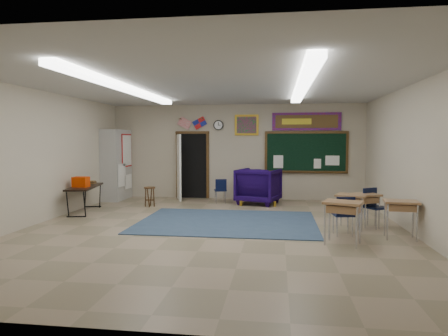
# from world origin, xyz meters

# --- Properties ---
(floor) EXTENTS (9.00, 9.00, 0.00)m
(floor) POSITION_xyz_m (0.00, 0.00, 0.00)
(floor) COLOR gray
(floor) RESTS_ON ground
(back_wall) EXTENTS (8.00, 0.04, 3.00)m
(back_wall) POSITION_xyz_m (0.00, 4.50, 1.50)
(back_wall) COLOR #AFA28E
(back_wall) RESTS_ON floor
(front_wall) EXTENTS (8.00, 0.04, 3.00)m
(front_wall) POSITION_xyz_m (0.00, -4.50, 1.50)
(front_wall) COLOR #AFA28E
(front_wall) RESTS_ON floor
(left_wall) EXTENTS (0.04, 9.00, 3.00)m
(left_wall) POSITION_xyz_m (-4.00, 0.00, 1.50)
(left_wall) COLOR #AFA28E
(left_wall) RESTS_ON floor
(right_wall) EXTENTS (0.04, 9.00, 3.00)m
(right_wall) POSITION_xyz_m (4.00, 0.00, 1.50)
(right_wall) COLOR #AFA28E
(right_wall) RESTS_ON floor
(ceiling) EXTENTS (8.00, 9.00, 0.04)m
(ceiling) POSITION_xyz_m (0.00, 0.00, 3.00)
(ceiling) COLOR beige
(ceiling) RESTS_ON back_wall
(area_rug) EXTENTS (4.00, 3.00, 0.02)m
(area_rug) POSITION_xyz_m (0.20, 0.80, 0.01)
(area_rug) COLOR #344864
(area_rug) RESTS_ON floor
(fluorescent_strips) EXTENTS (3.86, 6.00, 0.10)m
(fluorescent_strips) POSITION_xyz_m (0.00, 0.00, 2.94)
(fluorescent_strips) COLOR white
(fluorescent_strips) RESTS_ON ceiling
(doorway) EXTENTS (1.10, 0.89, 2.16)m
(doorway) POSITION_xyz_m (-1.50, 4.35, 1.06)
(doorway) COLOR black
(doorway) RESTS_ON back_wall
(chalkboard) EXTENTS (2.55, 0.14, 1.30)m
(chalkboard) POSITION_xyz_m (2.20, 4.46, 1.46)
(chalkboard) COLOR #4E3316
(chalkboard) RESTS_ON back_wall
(bulletin_board) EXTENTS (2.10, 0.05, 0.55)m
(bulletin_board) POSITION_xyz_m (2.20, 4.47, 2.45)
(bulletin_board) COLOR #B60F1B
(bulletin_board) RESTS_ON back_wall
(framed_art_print) EXTENTS (0.75, 0.05, 0.65)m
(framed_art_print) POSITION_xyz_m (0.35, 4.47, 2.35)
(framed_art_print) COLOR #AF8621
(framed_art_print) RESTS_ON back_wall
(wall_clock) EXTENTS (0.32, 0.05, 0.32)m
(wall_clock) POSITION_xyz_m (-0.55, 4.47, 2.35)
(wall_clock) COLOR black
(wall_clock) RESTS_ON back_wall
(wall_flags) EXTENTS (1.16, 0.06, 0.70)m
(wall_flags) POSITION_xyz_m (-1.40, 4.44, 2.48)
(wall_flags) COLOR red
(wall_flags) RESTS_ON back_wall
(storage_cabinet) EXTENTS (0.59, 1.25, 2.20)m
(storage_cabinet) POSITION_xyz_m (-3.71, 3.85, 1.10)
(storage_cabinet) COLOR #A3A39E
(storage_cabinet) RESTS_ON floor
(wingback_armchair) EXTENTS (1.41, 1.43, 1.05)m
(wingback_armchair) POSITION_xyz_m (0.78, 3.56, 0.53)
(wingback_armchair) COLOR #120533
(wingback_armchair) RESTS_ON floor
(student_chair_reading) EXTENTS (0.45, 0.45, 0.73)m
(student_chair_reading) POSITION_xyz_m (-0.36, 3.55, 0.36)
(student_chair_reading) COLOR black
(student_chair_reading) RESTS_ON floor
(student_chair_desk_a) EXTENTS (0.44, 0.44, 0.79)m
(student_chair_desk_a) POSITION_xyz_m (2.61, -0.14, 0.39)
(student_chair_desk_a) COLOR black
(student_chair_desk_a) RESTS_ON floor
(student_chair_desk_b) EXTENTS (0.58, 0.58, 0.84)m
(student_chair_desk_b) POSITION_xyz_m (3.42, 0.65, 0.42)
(student_chair_desk_b) COLOR black
(student_chair_desk_b) RESTS_ON floor
(student_desk_front_left) EXTENTS (0.74, 0.65, 0.73)m
(student_desk_front_left) POSITION_xyz_m (2.88, 0.49, 0.41)
(student_desk_front_left) COLOR #9B7248
(student_desk_front_left) RESTS_ON floor
(student_desk_front_right) EXTENTS (0.75, 0.68, 0.73)m
(student_desk_front_right) POSITION_xyz_m (3.15, 0.60, 0.41)
(student_desk_front_right) COLOR #9B7248
(student_desk_front_right) RESTS_ON floor
(student_desk_back_left) EXTENTS (0.78, 0.68, 0.78)m
(student_desk_back_left) POSITION_xyz_m (2.49, -0.86, 0.44)
(student_desk_back_left) COLOR #9B7248
(student_desk_back_left) RESTS_ON floor
(student_desk_back_right) EXTENTS (0.66, 0.53, 0.73)m
(student_desk_back_right) POSITION_xyz_m (3.65, -0.30, 0.41)
(student_desk_back_right) COLOR #9B7248
(student_desk_back_right) RESTS_ON floor
(folding_table) EXTENTS (0.85, 1.73, 0.94)m
(folding_table) POSITION_xyz_m (-3.65, 1.59, 0.37)
(folding_table) COLOR black
(folding_table) RESTS_ON floor
(wooden_stool) EXTENTS (0.32, 0.32, 0.56)m
(wooden_stool) POSITION_xyz_m (-2.24, 2.63, 0.29)
(wooden_stool) COLOR #462915
(wooden_stool) RESTS_ON floor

